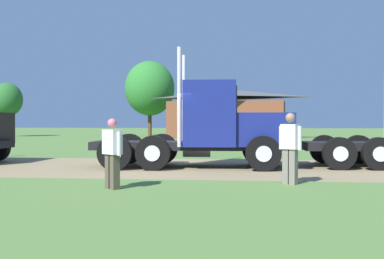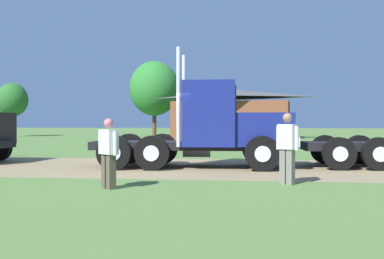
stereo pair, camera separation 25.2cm
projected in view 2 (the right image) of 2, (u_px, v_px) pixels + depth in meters
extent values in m
plane|color=#547838|center=(158.00, 167.00, 15.90)|extent=(200.00, 200.00, 0.00)
cube|color=#8C7855|center=(158.00, 167.00, 15.90)|extent=(120.00, 6.85, 0.01)
cube|color=black|center=(191.00, 145.00, 15.76)|extent=(6.91, 1.78, 0.28)
cube|color=navy|center=(263.00, 129.00, 15.55)|extent=(2.00, 2.07, 1.12)
cube|color=silver|center=(293.00, 141.00, 15.48)|extent=(0.24, 2.19, 0.32)
cube|color=navy|center=(210.00, 114.00, 15.69)|extent=(1.81, 2.34, 2.17)
cube|color=#2D3D4C|center=(235.00, 101.00, 15.61)|extent=(0.11, 1.90, 0.96)
cylinder|color=silver|center=(184.00, 100.00, 16.66)|extent=(0.14, 0.14, 3.26)
cylinder|color=silver|center=(178.00, 97.00, 14.87)|extent=(0.14, 0.14, 3.26)
cylinder|color=silver|center=(197.00, 150.00, 16.75)|extent=(1.02, 0.56, 0.52)
cylinder|color=black|center=(258.00, 149.00, 16.71)|extent=(1.14, 0.34, 1.13)
cylinder|color=silver|center=(258.00, 149.00, 16.87)|extent=(0.51, 0.06, 0.51)
cylinder|color=black|center=(262.00, 154.00, 14.44)|extent=(1.14, 0.34, 1.13)
cylinder|color=silver|center=(263.00, 154.00, 14.28)|extent=(0.51, 0.06, 0.51)
cylinder|color=black|center=(129.00, 149.00, 17.10)|extent=(1.14, 0.34, 1.13)
cylinder|color=silver|center=(130.00, 148.00, 17.26)|extent=(0.51, 0.06, 0.51)
cylinder|color=black|center=(114.00, 153.00, 14.83)|extent=(1.14, 0.34, 1.13)
cylinder|color=silver|center=(113.00, 153.00, 14.67)|extent=(0.51, 0.06, 0.51)
cylinder|color=black|center=(162.00, 149.00, 17.00)|extent=(1.14, 0.34, 1.13)
cylinder|color=silver|center=(163.00, 149.00, 17.16)|extent=(0.51, 0.06, 0.51)
cylinder|color=black|center=(152.00, 153.00, 14.73)|extent=(1.14, 0.34, 1.13)
cylinder|color=silver|center=(151.00, 153.00, 14.57)|extent=(0.51, 0.06, 0.51)
cylinder|color=black|center=(325.00, 149.00, 17.17)|extent=(1.08, 0.32, 1.08)
cylinder|color=silver|center=(324.00, 149.00, 17.32)|extent=(0.49, 0.05, 0.49)
cylinder|color=black|center=(339.00, 154.00, 14.78)|extent=(1.08, 0.32, 1.08)
cylinder|color=silver|center=(340.00, 154.00, 14.62)|extent=(0.49, 0.05, 0.49)
cylinder|color=black|center=(359.00, 150.00, 17.04)|extent=(1.08, 0.32, 1.08)
cylinder|color=silver|center=(358.00, 149.00, 17.20)|extent=(0.49, 0.05, 0.49)
cylinder|color=black|center=(379.00, 154.00, 14.66)|extent=(1.08, 0.32, 1.08)
cylinder|color=silver|center=(381.00, 154.00, 14.50)|extent=(0.49, 0.05, 0.49)
cylinder|color=silver|center=(1.00, 147.00, 18.55)|extent=(0.48, 0.06, 0.48)
cube|color=silver|center=(287.00, 137.00, 11.42)|extent=(0.50, 0.46, 0.63)
sphere|color=#956E57|center=(287.00, 118.00, 11.42)|extent=(0.24, 0.24, 0.24)
cube|color=slate|center=(284.00, 167.00, 11.50)|extent=(0.23, 0.24, 0.89)
cube|color=slate|center=(291.00, 167.00, 11.37)|extent=(0.23, 0.24, 0.89)
cylinder|color=silver|center=(278.00, 138.00, 11.60)|extent=(0.10, 0.10, 0.60)
cylinder|color=silver|center=(297.00, 138.00, 11.25)|extent=(0.10, 0.10, 0.60)
cube|color=silver|center=(109.00, 142.00, 10.70)|extent=(0.54, 0.53, 0.58)
sphere|color=#C46A77|center=(109.00, 123.00, 10.69)|extent=(0.22, 0.22, 0.22)
cube|color=brown|center=(106.00, 171.00, 10.79)|extent=(0.24, 0.24, 0.82)
cube|color=brown|center=(111.00, 172.00, 10.63)|extent=(0.24, 0.24, 0.82)
cylinder|color=silver|center=(102.00, 143.00, 10.92)|extent=(0.10, 0.10, 0.55)
cylinder|color=silver|center=(115.00, 144.00, 10.47)|extent=(0.10, 0.10, 0.55)
cube|color=brown|center=(232.00, 120.00, 44.98)|extent=(11.63, 7.37, 3.54)
pyramid|color=#4E4E4E|center=(232.00, 94.00, 44.94)|extent=(12.21, 7.74, 0.83)
cube|color=black|center=(210.00, 127.00, 42.39)|extent=(1.79, 0.27, 2.20)
cylinder|color=#513823|center=(13.00, 124.00, 49.19)|extent=(0.44, 0.44, 2.65)
ellipsoid|color=#276228|center=(12.00, 100.00, 49.15)|extent=(3.30, 3.30, 3.63)
cylinder|color=#513823|center=(154.00, 122.00, 51.32)|extent=(0.44, 0.44, 3.11)
ellipsoid|color=#2C752D|center=(154.00, 88.00, 51.26)|extent=(5.58, 5.58, 6.14)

